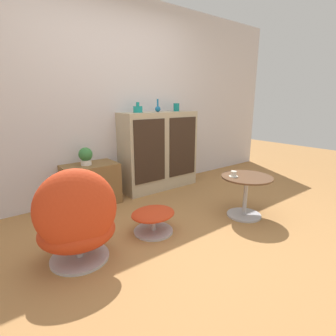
% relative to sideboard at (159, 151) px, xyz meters
% --- Properties ---
extents(ground_plane, '(12.00, 12.00, 0.00)m').
position_rel_sideboard_xyz_m(ground_plane, '(-0.65, -1.43, -0.56)').
color(ground_plane, '#A87542').
extents(wall_back, '(6.40, 0.06, 2.60)m').
position_rel_sideboard_xyz_m(wall_back, '(-0.65, 0.23, 0.74)').
color(wall_back, silver).
rests_on(wall_back, ground_plane).
extents(sideboard, '(1.16, 0.40, 1.12)m').
position_rel_sideboard_xyz_m(sideboard, '(0.00, 0.00, 0.00)').
color(sideboard, tan).
rests_on(sideboard, ground_plane).
extents(tv_console, '(0.65, 0.41, 0.52)m').
position_rel_sideboard_xyz_m(tv_console, '(-1.06, -0.01, -0.30)').
color(tv_console, brown).
rests_on(tv_console, ground_plane).
extents(egg_chair, '(0.73, 0.69, 0.82)m').
position_rel_sideboard_xyz_m(egg_chair, '(-1.63, -1.14, -0.19)').
color(egg_chair, '#B7B7BC').
rests_on(egg_chair, ground_plane).
extents(ottoman, '(0.45, 0.39, 0.24)m').
position_rel_sideboard_xyz_m(ottoman, '(-0.87, -1.08, -0.40)').
color(ottoman, '#B7B7BC').
rests_on(ottoman, ground_plane).
extents(coffee_table, '(0.55, 0.55, 0.47)m').
position_rel_sideboard_xyz_m(coffee_table, '(0.17, -1.41, -0.26)').
color(coffee_table, '#B7B7BC').
rests_on(coffee_table, ground_plane).
extents(vase_leftmost, '(0.12, 0.12, 0.14)m').
position_rel_sideboard_xyz_m(vase_leftmost, '(-0.34, 0.00, 0.61)').
color(vase_leftmost, teal).
rests_on(vase_leftmost, sideboard).
extents(vase_inner_left, '(0.08, 0.08, 0.18)m').
position_rel_sideboard_xyz_m(vase_inner_left, '(-0.01, 0.00, 0.61)').
color(vase_inner_left, '#196699').
rests_on(vase_inner_left, sideboard).
extents(vase_inner_right, '(0.09, 0.09, 0.12)m').
position_rel_sideboard_xyz_m(vase_inner_right, '(0.33, 0.00, 0.62)').
color(vase_inner_right, '#147A75').
rests_on(vase_inner_right, sideboard).
extents(potted_plant, '(0.17, 0.17, 0.22)m').
position_rel_sideboard_xyz_m(potted_plant, '(-1.10, -0.00, 0.07)').
color(potted_plant, silver).
rests_on(potted_plant, tv_console).
extents(teacup, '(0.10, 0.10, 0.06)m').
position_rel_sideboard_xyz_m(teacup, '(0.04, -1.33, -0.07)').
color(teacup, silver).
rests_on(teacup, coffee_table).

